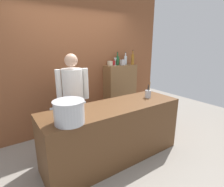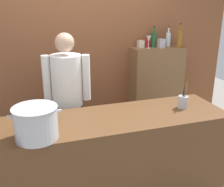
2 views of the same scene
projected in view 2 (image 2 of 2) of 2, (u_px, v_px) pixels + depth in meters
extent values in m
cube|color=brown|center=(85.00, 37.00, 3.75)|extent=(4.40, 0.10, 3.00)
cube|color=brown|center=(117.00, 156.00, 2.84)|extent=(2.22, 0.70, 0.90)
cube|color=brown|center=(156.00, 91.00, 4.13)|extent=(0.76, 0.32, 1.34)
cylinder|color=black|center=(78.00, 137.00, 3.31)|extent=(0.14, 0.14, 0.84)
cylinder|color=black|center=(62.00, 137.00, 3.29)|extent=(0.14, 0.14, 0.84)
cylinder|color=white|center=(67.00, 81.00, 3.07)|extent=(0.34, 0.34, 0.58)
cube|color=black|center=(69.00, 95.00, 3.31)|extent=(0.30, 0.09, 0.52)
cylinder|color=white|center=(86.00, 78.00, 3.07)|extent=(0.09, 0.09, 0.52)
cylinder|color=white|center=(47.00, 79.00, 3.04)|extent=(0.09, 0.09, 0.52)
sphere|color=tan|center=(65.00, 43.00, 2.93)|extent=(0.21, 0.21, 0.21)
cylinder|color=#B7BABF|center=(36.00, 123.00, 2.24)|extent=(0.35, 0.35, 0.27)
cylinder|color=#B7BABF|center=(34.00, 108.00, 2.19)|extent=(0.37, 0.37, 0.01)
cube|color=#B7BABF|center=(9.00, 117.00, 2.15)|extent=(0.04, 0.02, 0.02)
cube|color=#B7BABF|center=(59.00, 111.00, 2.26)|extent=(0.04, 0.02, 0.02)
cylinder|color=#B7BABF|center=(183.00, 102.00, 2.89)|extent=(0.10, 0.10, 0.13)
cylinder|color=olive|center=(186.00, 94.00, 2.86)|extent=(0.03, 0.05, 0.26)
cylinder|color=#262626|center=(183.00, 96.00, 2.89)|extent=(0.04, 0.02, 0.21)
cylinder|color=#262626|center=(184.00, 98.00, 2.86)|extent=(0.03, 0.02, 0.20)
cylinder|color=#8C5919|center=(180.00, 39.00, 3.86)|extent=(0.07, 0.07, 0.24)
cylinder|color=#8C5919|center=(181.00, 27.00, 3.81)|extent=(0.02, 0.02, 0.09)
cylinder|color=black|center=(181.00, 24.00, 3.79)|extent=(0.03, 0.03, 0.01)
cylinder|color=silver|center=(168.00, 39.00, 3.96)|extent=(0.07, 0.07, 0.20)
cylinder|color=silver|center=(169.00, 30.00, 3.92)|extent=(0.02, 0.02, 0.07)
cylinder|color=black|center=(169.00, 27.00, 3.90)|extent=(0.03, 0.03, 0.01)
cylinder|color=#1E592D|center=(154.00, 40.00, 3.91)|extent=(0.07, 0.07, 0.20)
cylinder|color=#1E592D|center=(154.00, 30.00, 3.87)|extent=(0.03, 0.03, 0.08)
cylinder|color=black|center=(154.00, 27.00, 3.85)|extent=(0.03, 0.03, 0.01)
cylinder|color=silver|center=(148.00, 48.00, 3.84)|extent=(0.06, 0.06, 0.01)
cylinder|color=silver|center=(148.00, 45.00, 3.83)|extent=(0.01, 0.01, 0.08)
cone|color=silver|center=(149.00, 39.00, 3.80)|extent=(0.07, 0.07, 0.09)
cube|color=#B2B2B7|center=(161.00, 43.00, 3.86)|extent=(0.09, 0.09, 0.13)
cube|color=red|center=(147.00, 43.00, 3.94)|extent=(0.08, 0.08, 0.10)
cube|color=beige|center=(141.00, 44.00, 3.89)|extent=(0.09, 0.09, 0.10)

